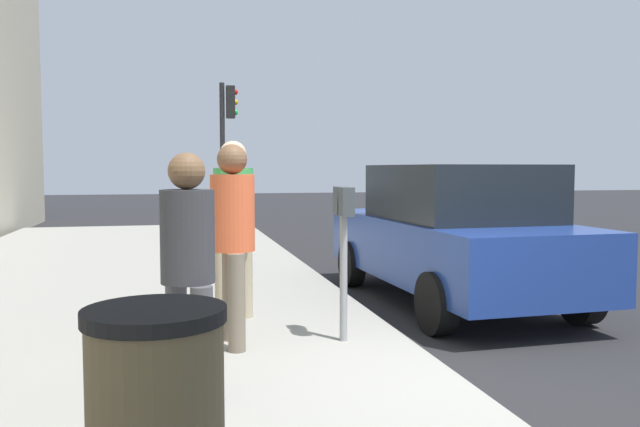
% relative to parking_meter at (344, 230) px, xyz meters
% --- Properties ---
extents(ground_plane, '(80.00, 80.00, 0.00)m').
position_rel_parking_meter_xyz_m(ground_plane, '(-1.29, -0.61, -1.17)').
color(ground_plane, '#232326').
rests_on(ground_plane, ground).
extents(sidewalk_slab, '(28.00, 6.00, 0.15)m').
position_rel_parking_meter_xyz_m(sidewalk_slab, '(-1.29, 2.39, -1.09)').
color(sidewalk_slab, gray).
rests_on(sidewalk_slab, ground_plane).
extents(parking_meter, '(0.36, 0.12, 1.41)m').
position_rel_parking_meter_xyz_m(parking_meter, '(0.00, 0.00, 0.00)').
color(parking_meter, gray).
rests_on(parking_meter, sidewalk_slab).
extents(pedestrian_at_meter, '(0.54, 0.39, 1.79)m').
position_rel_parking_meter_xyz_m(pedestrian_at_meter, '(0.07, 1.00, 0.04)').
color(pedestrian_at_meter, '#726656').
rests_on(pedestrian_at_meter, sidewalk_slab).
extents(pedestrian_bystander, '(0.48, 0.37, 1.68)m').
position_rel_parking_meter_xyz_m(pedestrian_bystander, '(-1.18, 1.41, -0.04)').
color(pedestrian_bystander, '#47474C').
rests_on(pedestrian_bystander, sidewalk_slab).
extents(parking_officer, '(0.45, 0.42, 1.86)m').
position_rel_parking_meter_xyz_m(parking_officer, '(0.98, 0.90, 0.09)').
color(parking_officer, tan).
rests_on(parking_officer, sidewalk_slab).
extents(parked_sedan_near, '(4.47, 2.10, 1.77)m').
position_rel_parking_meter_xyz_m(parked_sedan_near, '(1.94, -1.96, -0.27)').
color(parked_sedan_near, navy).
rests_on(parked_sedan_near, ground_plane).
extents(traffic_signal, '(0.24, 0.44, 3.60)m').
position_rel_parking_meter_xyz_m(traffic_signal, '(9.89, 0.24, 1.41)').
color(traffic_signal, black).
rests_on(traffic_signal, sidewalk_slab).
extents(trash_bin, '(0.59, 0.59, 1.01)m').
position_rel_parking_meter_xyz_m(trash_bin, '(-2.92, 1.59, -0.51)').
color(trash_bin, brown).
rests_on(trash_bin, sidewalk_slab).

